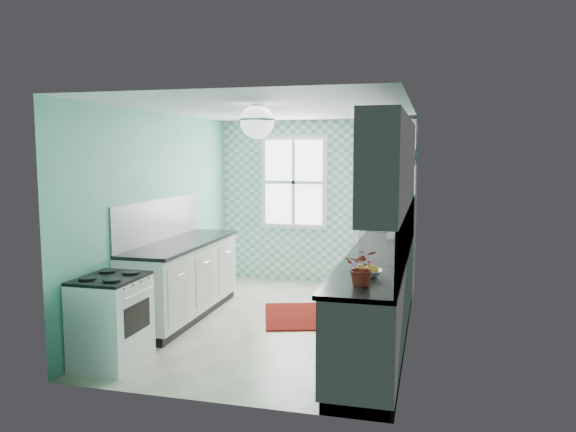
% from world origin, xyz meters
% --- Properties ---
extents(floor, '(3.00, 4.40, 0.02)m').
position_xyz_m(floor, '(0.00, 0.00, -0.01)').
color(floor, beige).
rests_on(floor, ground).
extents(ceiling, '(3.00, 4.40, 0.02)m').
position_xyz_m(ceiling, '(0.00, 0.00, 2.51)').
color(ceiling, white).
rests_on(ceiling, wall_back).
extents(wall_back, '(3.00, 0.02, 2.50)m').
position_xyz_m(wall_back, '(0.00, 2.21, 1.25)').
color(wall_back, '#62BAA0').
rests_on(wall_back, floor).
extents(wall_front, '(3.00, 0.02, 2.50)m').
position_xyz_m(wall_front, '(0.00, -2.21, 1.25)').
color(wall_front, '#62BAA0').
rests_on(wall_front, floor).
extents(wall_left, '(0.02, 4.40, 2.50)m').
position_xyz_m(wall_left, '(-1.51, 0.00, 1.25)').
color(wall_left, '#62BAA0').
rests_on(wall_left, floor).
extents(wall_right, '(0.02, 4.40, 2.50)m').
position_xyz_m(wall_right, '(1.51, 0.00, 1.25)').
color(wall_right, '#62BAA0').
rests_on(wall_right, floor).
extents(accent_wall, '(3.00, 0.01, 2.50)m').
position_xyz_m(accent_wall, '(0.00, 2.19, 1.25)').
color(accent_wall, '#64BCA1').
rests_on(accent_wall, wall_back).
extents(window, '(1.04, 0.05, 1.44)m').
position_xyz_m(window, '(-0.35, 2.16, 1.55)').
color(window, white).
rests_on(window, wall_back).
extents(backsplash_right, '(0.02, 3.60, 0.51)m').
position_xyz_m(backsplash_right, '(1.49, -0.40, 1.20)').
color(backsplash_right, white).
rests_on(backsplash_right, wall_right).
extents(backsplash_left, '(0.02, 2.15, 0.51)m').
position_xyz_m(backsplash_left, '(-1.49, -0.07, 1.20)').
color(backsplash_left, white).
rests_on(backsplash_left, wall_left).
extents(upper_cabinets_right, '(0.33, 3.20, 0.90)m').
position_xyz_m(upper_cabinets_right, '(1.33, -0.60, 1.90)').
color(upper_cabinets_right, silver).
rests_on(upper_cabinets_right, wall_right).
extents(upper_cabinet_fridge, '(0.40, 0.74, 0.40)m').
position_xyz_m(upper_cabinet_fridge, '(1.30, 1.83, 2.25)').
color(upper_cabinet_fridge, silver).
rests_on(upper_cabinet_fridge, wall_right).
extents(ceiling_light, '(0.34, 0.34, 0.35)m').
position_xyz_m(ceiling_light, '(0.00, -0.80, 2.32)').
color(ceiling_light, silver).
rests_on(ceiling_light, ceiling).
extents(base_cabinets_right, '(0.60, 3.60, 0.90)m').
position_xyz_m(base_cabinets_right, '(1.20, -0.40, 0.45)').
color(base_cabinets_right, white).
rests_on(base_cabinets_right, floor).
extents(countertop_right, '(0.63, 3.60, 0.04)m').
position_xyz_m(countertop_right, '(1.19, -0.40, 0.92)').
color(countertop_right, black).
rests_on(countertop_right, base_cabinets_right).
extents(base_cabinets_left, '(0.60, 2.15, 0.90)m').
position_xyz_m(base_cabinets_left, '(-1.20, -0.07, 0.45)').
color(base_cabinets_left, white).
rests_on(base_cabinets_left, floor).
extents(countertop_left, '(0.63, 2.15, 0.04)m').
position_xyz_m(countertop_left, '(-1.19, -0.07, 0.92)').
color(countertop_left, black).
rests_on(countertop_left, base_cabinets_left).
extents(fridge, '(0.80, 0.79, 1.83)m').
position_xyz_m(fridge, '(1.11, 1.78, 0.92)').
color(fridge, white).
rests_on(fridge, floor).
extents(stove, '(0.56, 0.69, 0.83)m').
position_xyz_m(stove, '(-1.20, -1.65, 0.44)').
color(stove, white).
rests_on(stove, floor).
extents(sink, '(0.57, 0.48, 0.53)m').
position_xyz_m(sink, '(1.20, 0.74, 0.93)').
color(sink, silver).
rests_on(sink, countertop_right).
extents(rug, '(1.10, 1.33, 0.02)m').
position_xyz_m(rug, '(0.17, 0.28, 0.01)').
color(rug, maroon).
rests_on(rug, floor).
extents(dish_towel, '(0.09, 0.27, 0.41)m').
position_xyz_m(dish_towel, '(0.89, 0.55, 0.48)').
color(dish_towel, '#69B0A7').
rests_on(dish_towel, base_cabinets_right).
extents(fruit_bowl, '(0.31, 0.31, 0.06)m').
position_xyz_m(fruit_bowl, '(1.20, -1.44, 0.97)').
color(fruit_bowl, white).
rests_on(fruit_bowl, countertop_right).
extents(potted_plant, '(0.28, 0.24, 0.31)m').
position_xyz_m(potted_plant, '(1.20, -1.79, 1.09)').
color(potted_plant, '#B6112D').
rests_on(potted_plant, countertop_right).
extents(soap_bottle, '(0.10, 0.10, 0.20)m').
position_xyz_m(soap_bottle, '(1.25, 0.75, 1.04)').
color(soap_bottle, '#8C9EAB').
rests_on(soap_bottle, countertop_right).
extents(microwave, '(0.54, 0.38, 0.29)m').
position_xyz_m(microwave, '(1.11, 1.78, 1.98)').
color(microwave, white).
rests_on(microwave, fridge).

